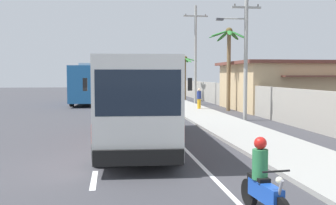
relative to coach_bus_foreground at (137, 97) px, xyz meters
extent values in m
plane|color=#3A3A3F|center=(-1.53, -4.12, -1.93)|extent=(160.00, 160.00, 0.00)
cube|color=#999993|center=(5.27, 5.88, -1.86)|extent=(3.20, 90.00, 0.14)
cube|color=white|center=(-1.53, -5.60, -1.93)|extent=(0.16, 2.00, 0.01)
cube|color=white|center=(-1.53, -1.89, -1.93)|extent=(0.16, 2.00, 0.01)
cube|color=white|center=(-1.53, 1.81, -1.93)|extent=(0.16, 2.00, 0.01)
cube|color=white|center=(-1.53, 5.52, -1.93)|extent=(0.16, 2.00, 0.01)
cube|color=white|center=(-1.53, 9.22, -1.93)|extent=(0.16, 2.00, 0.01)
cube|color=white|center=(-1.53, 12.93, -1.93)|extent=(0.16, 2.00, 0.01)
cube|color=white|center=(-1.53, 16.63, -1.93)|extent=(0.16, 2.00, 0.01)
cube|color=white|center=(-1.53, 20.33, -1.93)|extent=(0.16, 2.00, 0.01)
cube|color=white|center=(-1.53, 24.04, -1.93)|extent=(0.16, 2.00, 0.01)
cube|color=white|center=(-1.53, 27.74, -1.93)|extent=(0.16, 2.00, 0.01)
cube|color=white|center=(-1.53, 31.45, -1.93)|extent=(0.16, 2.00, 0.01)
cube|color=white|center=(-1.53, 35.15, -1.93)|extent=(0.16, 2.00, 0.01)
cube|color=white|center=(-1.53, 38.86, -1.93)|extent=(0.16, 2.00, 0.01)
cube|color=white|center=(-1.53, 42.56, -1.93)|extent=(0.16, 2.00, 0.01)
cube|color=white|center=(1.74, 10.88, -1.93)|extent=(0.14, 70.00, 0.01)
cube|color=#9E998E|center=(9.07, 9.88, -0.88)|extent=(0.24, 60.00, 2.10)
cube|color=silver|center=(0.00, -0.03, -0.02)|extent=(3.18, 11.25, 3.04)
cube|color=#192333|center=(0.01, 0.17, 0.51)|extent=(3.16, 10.36, 0.97)
cube|color=#192333|center=(-0.31, -5.54, 0.44)|extent=(2.36, 0.23, 1.28)
cube|color=red|center=(0.00, -0.03, -0.70)|extent=(3.20, 11.03, 0.55)
cube|color=black|center=(-0.32, -5.63, -1.34)|extent=(2.51, 0.30, 0.44)
cube|color=#B7B7B7|center=(0.08, 1.36, 1.64)|extent=(1.54, 2.52, 0.28)
cube|color=black|center=(1.16, -5.41, 0.66)|extent=(0.12, 0.09, 0.36)
cube|color=black|center=(-1.76, -5.25, 0.66)|extent=(0.12, 0.09, 0.36)
cylinder|color=black|center=(1.03, -3.98, -1.41)|extent=(0.38, 1.06, 1.04)
cylinder|color=black|center=(-1.47, -3.84, -1.41)|extent=(0.38, 1.06, 1.04)
cylinder|color=black|center=(1.44, 3.24, -1.41)|extent=(0.38, 1.06, 1.04)
cylinder|color=black|center=(-1.07, 3.38, -1.41)|extent=(0.38, 1.06, 1.04)
cube|color=#2366A8|center=(-3.20, 23.54, 0.10)|extent=(3.17, 11.81, 3.28)
cube|color=#192333|center=(-3.21, 23.34, 0.67)|extent=(3.15, 10.88, 1.05)
cube|color=#192333|center=(-2.91, 29.34, 0.59)|extent=(2.39, 0.22, 1.38)
cube|color=blue|center=(-3.20, 23.54, -0.64)|extent=(3.19, 11.58, 0.59)
cube|color=black|center=(-2.91, 29.43, -1.34)|extent=(2.55, 0.28, 0.44)
cube|color=#B7B7B7|center=(-3.27, 22.08, 1.88)|extent=(1.55, 2.64, 0.28)
cube|color=black|center=(-4.40, 29.20, 0.84)|extent=(0.12, 0.09, 0.36)
cube|color=black|center=(-1.45, 29.06, 0.84)|extent=(0.12, 0.09, 0.36)
cylinder|color=black|center=(-4.27, 27.69, -1.41)|extent=(0.37, 1.05, 1.04)
cylinder|color=black|center=(-1.73, 27.56, -1.41)|extent=(0.37, 1.05, 1.04)
cylinder|color=black|center=(-4.64, 20.09, -1.41)|extent=(0.37, 1.05, 1.04)
cylinder|color=black|center=(-2.10, 19.97, -1.41)|extent=(0.37, 1.05, 1.04)
cylinder|color=black|center=(1.92, -8.22, -1.63)|extent=(0.18, 0.61, 0.60)
cube|color=#1947B2|center=(1.99, -8.95, -1.41)|extent=(0.34, 1.12, 0.36)
cube|color=black|center=(1.96, -8.65, -1.21)|extent=(0.30, 0.62, 0.12)
cylinder|color=gray|center=(2.04, -9.46, -1.33)|extent=(0.09, 0.32, 0.67)
cylinder|color=black|center=(2.03, -9.36, -0.89)|extent=(0.56, 0.09, 0.04)
sphere|color=#EAEACC|center=(2.04, -9.48, -1.03)|extent=(0.14, 0.14, 0.14)
cylinder|color=#2D7A47|center=(1.97, -8.70, -0.90)|extent=(0.32, 0.32, 0.62)
sphere|color=red|center=(1.97, -8.70, -0.46)|extent=(0.26, 0.26, 0.26)
cylinder|color=black|center=(2.59, 8.40, -1.63)|extent=(0.17, 0.61, 0.60)
cylinder|color=black|center=(2.75, 9.75, -1.63)|extent=(0.19, 0.61, 0.60)
cube|color=gold|center=(2.67, 9.03, -1.41)|extent=(0.37, 1.12, 0.36)
cube|color=black|center=(2.70, 9.33, -1.21)|extent=(0.31, 0.62, 0.12)
cylinder|color=gray|center=(2.61, 8.52, -1.33)|extent=(0.10, 0.32, 0.67)
cylinder|color=black|center=(2.62, 8.62, -0.89)|extent=(0.56, 0.11, 0.04)
sphere|color=#EAEACC|center=(2.60, 8.50, -1.03)|extent=(0.14, 0.14, 0.14)
cylinder|color=beige|center=(2.70, 9.28, -0.88)|extent=(0.32, 0.32, 0.65)
sphere|color=blue|center=(2.70, 9.28, -0.43)|extent=(0.26, 0.26, 0.26)
cylinder|color=gold|center=(5.92, 14.55, -1.40)|extent=(0.28, 0.28, 0.79)
cylinder|color=navy|center=(5.92, 14.55, -0.69)|extent=(0.36, 0.36, 0.63)
sphere|color=beige|center=(5.92, 14.55, -0.27)|extent=(0.23, 0.23, 0.23)
cylinder|color=#9E9E99|center=(7.25, 7.33, 2.31)|extent=(0.24, 0.24, 8.47)
cube|color=#9E9E99|center=(7.25, 7.33, 5.09)|extent=(1.86, 0.12, 0.12)
cylinder|color=#4C4742|center=(6.51, 7.33, 5.21)|extent=(0.08, 0.08, 0.16)
cylinder|color=#4C4742|center=(8.00, 7.33, 5.21)|extent=(0.08, 0.08, 0.16)
cylinder|color=#9E9E99|center=(6.41, 7.33, 4.39)|extent=(1.69, 0.09, 0.09)
cube|color=#4C4C51|center=(5.56, 7.33, 4.33)|extent=(0.44, 0.24, 0.14)
cylinder|color=#9E9E99|center=(6.94, 20.71, 2.79)|extent=(0.24, 0.24, 9.43)
cube|color=#9E9E99|center=(6.94, 20.71, 6.51)|extent=(2.38, 0.12, 0.12)
cylinder|color=#4C4742|center=(5.98, 20.71, 6.63)|extent=(0.08, 0.08, 0.16)
cylinder|color=#4C4742|center=(7.89, 20.71, 6.63)|extent=(0.08, 0.08, 0.16)
cylinder|color=brown|center=(6.90, 26.05, 0.38)|extent=(0.28, 0.28, 4.61)
ellipsoid|color=#337F33|center=(7.58, 25.95, 2.60)|extent=(1.44, 0.57, 0.49)
ellipsoid|color=#337F33|center=(7.18, 26.66, 2.56)|extent=(0.90, 1.40, 0.57)
ellipsoid|color=#337F33|center=(6.41, 26.50, 2.54)|extent=(1.25, 1.19, 0.61)
ellipsoid|color=#337F33|center=(6.31, 25.74, 2.56)|extent=(1.39, 0.96, 0.57)
ellipsoid|color=#337F33|center=(7.15, 25.44, 2.52)|extent=(0.85, 1.40, 0.63)
sphere|color=brown|center=(6.90, 26.05, 2.73)|extent=(0.56, 0.56, 0.56)
cylinder|color=brown|center=(8.15, 13.85, 1.19)|extent=(0.30, 0.30, 6.25)
ellipsoid|color=#28702D|center=(8.94, 13.88, 4.09)|extent=(1.63, 0.41, 0.76)
ellipsoid|color=#28702D|center=(8.70, 14.42, 4.10)|extent=(1.39, 1.42, 0.74)
ellipsoid|color=#28702D|center=(7.87, 14.56, 4.04)|extent=(0.91, 1.60, 0.85)
ellipsoid|color=#28702D|center=(7.40, 14.13, 4.14)|extent=(1.67, 0.91, 0.67)
ellipsoid|color=#28702D|center=(7.37, 13.63, 4.17)|extent=(1.70, 0.81, 0.61)
ellipsoid|color=#28702D|center=(7.95, 13.07, 4.16)|extent=(0.75, 1.70, 0.63)
ellipsoid|color=#28702D|center=(8.66, 13.29, 4.04)|extent=(1.33, 1.41, 0.86)
sphere|color=brown|center=(8.15, 13.85, 4.37)|extent=(0.56, 0.56, 0.56)
cube|color=tan|center=(15.61, 14.47, -0.08)|extent=(13.58, 8.66, 3.70)
cube|color=brown|center=(15.61, 14.47, 1.89)|extent=(14.40, 9.18, 0.24)
camera|label=1|loc=(-1.03, -16.28, 0.93)|focal=41.96mm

